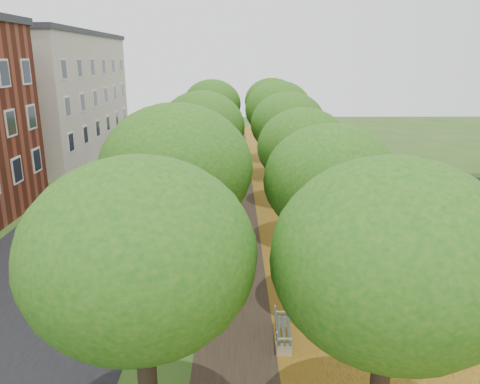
{
  "coord_description": "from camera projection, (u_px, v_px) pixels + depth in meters",
  "views": [
    {
      "loc": [
        -0.39,
        -8.18,
        8.25
      ],
      "look_at": [
        -0.16,
        11.8,
        2.5
      ],
      "focal_mm": 35.0,
      "sensor_mm": 36.0,
      "label": 1
    }
  ],
  "objects": [
    {
      "name": "street_asphalt",
      "position": [
        99.0,
        221.0,
        24.47
      ],
      "size": [
        8.0,
        70.0,
        0.01
      ],
      "primitive_type": "cube",
      "color": "black",
      "rests_on": "ground"
    },
    {
      "name": "footpath",
      "position": [
        242.0,
        221.0,
        24.55
      ],
      "size": [
        3.2,
        70.0,
        0.01
      ],
      "primitive_type": "cube",
      "color": "black",
      "rests_on": "ground"
    },
    {
      "name": "leaf_verge",
      "position": [
        337.0,
        220.0,
        24.61
      ],
      "size": [
        7.5,
        70.0,
        0.01
      ],
      "primitive_type": "cube",
      "color": "olive",
      "rests_on": "ground"
    },
    {
      "name": "tree_row_west",
      "position": [
        198.0,
        135.0,
        23.27
      ],
      "size": [
        4.38,
        34.38,
        6.43
      ],
      "color": "black",
      "rests_on": "ground"
    },
    {
      "name": "tree_row_east",
      "position": [
        295.0,
        135.0,
        23.33
      ],
      "size": [
        4.38,
        34.38,
        6.43
      ],
      "color": "black",
      "rests_on": "ground"
    },
    {
      "name": "building_cream",
      "position": [
        42.0,
        94.0,
        40.22
      ],
      "size": [
        10.3,
        20.3,
        10.4
      ],
      "color": "beige",
      "rests_on": "ground"
    },
    {
      "name": "bench",
      "position": [
        282.0,
        330.0,
        14.02
      ],
      "size": [
        0.55,
        1.63,
        0.76
      ],
      "rotation": [
        0.0,
        0.0,
        1.52
      ],
      "color": "#2C3831",
      "rests_on": "ground"
    },
    {
      "name": "car_grey",
      "position": [
        464.0,
        216.0,
        23.23
      ],
      "size": [
        5.09,
        3.16,
        1.38
      ],
      "primitive_type": "imported",
      "rotation": [
        0.0,
        0.0,
        1.85
      ],
      "color": "#303035",
      "rests_on": "ground"
    },
    {
      "name": "car_white",
      "position": [
        411.0,
        179.0,
        30.1
      ],
      "size": [
        5.3,
        2.68,
        1.44
      ],
      "primitive_type": "imported",
      "rotation": [
        0.0,
        0.0,
        1.51
      ],
      "color": "silver",
      "rests_on": "ground"
    }
  ]
}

